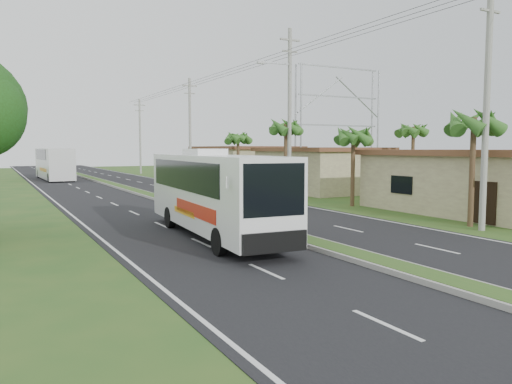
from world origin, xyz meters
name	(u,v)px	position (x,y,z in m)	size (l,w,h in m)	color
ground	(360,259)	(0.00, 0.00, 0.00)	(180.00, 180.00, 0.00)	#27501D
road_asphalt	(167,201)	(0.00, 20.00, 0.01)	(14.00, 160.00, 0.02)	black
median_strip	(167,200)	(0.00, 20.00, 0.10)	(1.20, 160.00, 0.18)	gray
lane_edge_left	(61,207)	(-6.70, 20.00, 0.00)	(0.12, 160.00, 0.01)	silver
lane_edge_right	(254,197)	(6.70, 20.00, 0.00)	(0.12, 160.00, 0.01)	silver
shop_near	(486,181)	(14.00, 6.00, 1.78)	(8.60, 12.60, 3.52)	tan
shop_mid	(320,169)	(14.00, 22.00, 1.86)	(7.60, 10.60, 3.67)	tan
shop_far	(245,164)	(14.00, 36.00, 1.93)	(8.60, 11.60, 3.82)	tan
palm_verge_a	(474,123)	(9.00, 3.00, 4.74)	(2.40, 2.40, 5.45)	#473321
palm_verge_b	(353,136)	(9.40, 12.00, 4.36)	(2.40, 2.40, 5.05)	#473321
palm_verge_c	(286,128)	(8.80, 19.00, 5.12)	(2.40, 2.40, 5.85)	#473321
palm_verge_d	(238,138)	(9.30, 28.00, 4.55)	(2.40, 2.40, 5.25)	#473321
palm_behind_shop	(413,130)	(17.50, 15.00, 4.93)	(2.40, 2.40, 5.65)	#473321
utility_pole_a	(487,100)	(8.50, 2.00, 5.67)	(1.60, 0.28, 11.00)	gray
utility_pole_b	(289,111)	(8.47, 18.00, 6.26)	(3.20, 0.28, 12.00)	gray
utility_pole_c	(190,129)	(8.50, 38.00, 5.67)	(1.60, 0.28, 11.00)	gray
utility_pole_d	(140,136)	(8.50, 58.00, 5.42)	(1.60, 0.28, 10.50)	gray
billboard_lattice	(338,118)	(22.00, 30.00, 6.82)	(10.18, 1.18, 12.07)	gray
coach_bus_main	(213,189)	(-2.53, 6.12, 1.97)	(3.02, 11.20, 3.58)	white
coach_bus_far	(54,162)	(-3.93, 49.26, 2.04)	(3.01, 12.41, 3.60)	silver
motorcyclist	(217,213)	(-2.00, 7.00, 0.83)	(1.62, 0.48, 2.25)	black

